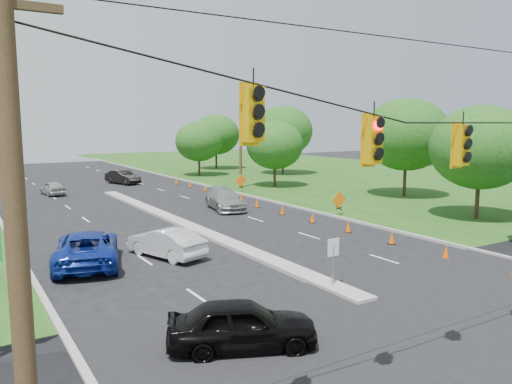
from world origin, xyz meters
TOP-DOWN VIEW (x-y plane):
  - ground at (0.00, 0.00)m, footprint 160.00×160.00m
  - grass_right at (30.00, 20.00)m, footprint 40.00×160.00m
  - cross_street at (0.00, 0.00)m, footprint 160.00×14.00m
  - curb_right at (10.10, 30.00)m, footprint 0.25×110.00m
  - median at (0.00, 21.00)m, footprint 1.00×34.00m
  - median_sign at (0.00, 6.00)m, footprint 0.55×0.06m
  - signal_span at (-0.05, -1.00)m, footprint 25.60×0.32m
  - utility_pole_far_right at (12.50, 35.00)m, footprint 0.28×0.28m
  - cone_1 at (7.61, 6.50)m, footprint 0.32×0.32m
  - cone_2 at (7.61, 10.00)m, footprint 0.32×0.32m
  - cone_3 at (7.61, 13.50)m, footprint 0.32×0.32m
  - cone_4 at (7.61, 17.00)m, footprint 0.32×0.32m
  - cone_5 at (7.61, 20.50)m, footprint 0.32×0.32m
  - cone_6 at (7.61, 24.00)m, footprint 0.32×0.32m
  - cone_7 at (8.21, 27.50)m, footprint 0.32×0.32m
  - cone_8 at (8.21, 31.00)m, footprint 0.32×0.32m
  - cone_9 at (8.21, 34.50)m, footprint 0.32×0.32m
  - cone_10 at (8.21, 38.00)m, footprint 0.32×0.32m
  - cone_11 at (8.21, 41.50)m, footprint 0.32×0.32m
  - work_sign_1 at (10.80, 18.00)m, footprint 1.27×0.58m
  - work_sign_2 at (10.80, 32.00)m, footprint 1.27×0.58m
  - tree_7 at (18.00, 12.00)m, footprint 6.72×6.72m
  - tree_8 at (22.00, 22.00)m, footprint 7.56×7.56m
  - tree_9 at (16.00, 34.00)m, footprint 5.88×5.88m
  - tree_10 at (24.00, 44.00)m, footprint 7.56×7.56m
  - tree_11 at (20.00, 55.00)m, footprint 6.72×6.72m
  - tree_12 at (14.00, 48.00)m, footprint 5.88×5.88m
  - black_sedan at (-5.78, 3.27)m, footprint 4.74×3.37m
  - white_sedan at (-3.87, 14.05)m, footprint 2.89×4.73m
  - blue_pickup at (-7.55, 14.60)m, footprint 4.24×6.46m
  - silver_car_far at (5.10, 24.60)m, footprint 3.24×5.68m
  - silver_car_oncoming at (-4.76, 39.81)m, footprint 1.95×3.93m
  - dark_car_receding at (3.29, 44.78)m, footprint 2.95×4.85m

SIDE VIEW (x-z plane):
  - ground at x=0.00m, z-range 0.00..0.00m
  - grass_right at x=30.00m, z-range -0.03..0.03m
  - cross_street at x=0.00m, z-range -0.01..0.01m
  - curb_right at x=10.10m, z-range -0.08..0.08m
  - median at x=0.00m, z-range -0.09..0.09m
  - cone_1 at x=7.61m, z-range 0.00..0.70m
  - cone_2 at x=7.61m, z-range 0.00..0.70m
  - cone_3 at x=7.61m, z-range 0.00..0.70m
  - cone_4 at x=7.61m, z-range 0.00..0.70m
  - cone_5 at x=7.61m, z-range 0.00..0.70m
  - cone_6 at x=7.61m, z-range 0.00..0.70m
  - cone_7 at x=8.21m, z-range 0.00..0.70m
  - cone_8 at x=8.21m, z-range 0.00..0.70m
  - cone_9 at x=8.21m, z-range 0.00..0.70m
  - cone_10 at x=8.21m, z-range 0.00..0.70m
  - cone_11 at x=8.21m, z-range 0.00..0.70m
  - silver_car_oncoming at x=-4.76m, z-range 0.00..1.29m
  - white_sedan at x=-3.87m, z-range 0.00..1.47m
  - black_sedan at x=-5.78m, z-range 0.00..1.50m
  - dark_car_receding at x=3.29m, z-range 0.00..1.51m
  - silver_car_far at x=5.10m, z-range 0.00..1.55m
  - blue_pickup at x=-7.55m, z-range 0.00..1.65m
  - work_sign_1 at x=10.80m, z-range 0.41..1.78m
  - work_sign_2 at x=10.80m, z-range 0.41..1.78m
  - median_sign at x=0.00m, z-range 0.44..2.49m
  - tree_9 at x=16.00m, z-range 0.91..7.77m
  - tree_12 at x=14.00m, z-range 0.91..7.77m
  - utility_pole_far_right at x=12.50m, z-range 0.00..9.00m
  - tree_7 at x=18.00m, z-range 1.04..8.88m
  - tree_11 at x=20.00m, z-range 1.04..8.88m
  - signal_span at x=-0.05m, z-range 0.47..9.47m
  - tree_8 at x=22.00m, z-range 1.17..9.99m
  - tree_10 at x=24.00m, z-range 1.17..9.99m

